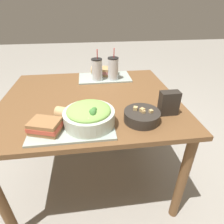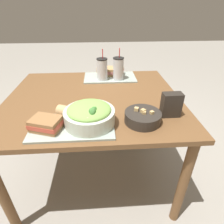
# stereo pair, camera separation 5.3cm
# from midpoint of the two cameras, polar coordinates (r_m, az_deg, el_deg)

# --- Properties ---
(ground_plane) EXTENTS (12.00, 12.00, 0.00)m
(ground_plane) POSITION_cam_midpoint_polar(r_m,az_deg,el_deg) (1.80, -3.56, -17.34)
(ground_plane) COLOR gray
(dining_table) EXTENTS (1.21, 1.05, 0.75)m
(dining_table) POSITION_cam_midpoint_polar(r_m,az_deg,el_deg) (1.38, -4.44, 1.10)
(dining_table) COLOR brown
(dining_table) RESTS_ON ground_plane
(tray_near) EXTENTS (0.44, 0.26, 0.01)m
(tray_near) POSITION_cam_midpoint_polar(r_m,az_deg,el_deg) (1.02, -10.41, -4.33)
(tray_near) COLOR #99A89E
(tray_near) RESTS_ON dining_table
(tray_far) EXTENTS (0.44, 0.26, 0.01)m
(tray_far) POSITION_cam_midpoint_polar(r_m,az_deg,el_deg) (1.66, 0.29, 10.50)
(tray_far) COLOR #99A89E
(tray_far) RESTS_ON dining_table
(salad_bowl) EXTENTS (0.27, 0.27, 0.12)m
(salad_bowl) POSITION_cam_midpoint_polar(r_m,az_deg,el_deg) (1.00, -5.38, -0.75)
(salad_bowl) COLOR beige
(salad_bowl) RESTS_ON tray_near
(soup_bowl) EXTENTS (0.20, 0.20, 0.08)m
(soup_bowl) POSITION_cam_midpoint_polar(r_m,az_deg,el_deg) (1.06, 10.78, -1.46)
(soup_bowl) COLOR #2D2823
(soup_bowl) RESTS_ON dining_table
(sandwich_near) EXTENTS (0.18, 0.16, 0.06)m
(sandwich_near) POSITION_cam_midpoint_polar(r_m,az_deg,el_deg) (1.01, -18.04, -3.47)
(sandwich_near) COLOR olive
(sandwich_near) RESTS_ON tray_near
(baguette_near) EXTENTS (0.12, 0.11, 0.07)m
(baguette_near) POSITION_cam_midpoint_polar(r_m,az_deg,el_deg) (1.08, -12.14, 0.04)
(baguette_near) COLOR tan
(baguette_near) RESTS_ON tray_near
(sandwich_far) EXTENTS (0.18, 0.15, 0.06)m
(sandwich_far) POSITION_cam_midpoint_polar(r_m,az_deg,el_deg) (1.70, 1.76, 12.24)
(sandwich_far) COLOR tan
(sandwich_far) RESTS_ON tray_far
(baguette_far) EXTENTS (0.12, 0.09, 0.07)m
(baguette_far) POSITION_cam_midpoint_polar(r_m,az_deg,el_deg) (1.73, -1.80, 12.71)
(baguette_far) COLOR tan
(baguette_far) RESTS_ON tray_far
(drink_cup_dark) EXTENTS (0.09, 0.09, 0.25)m
(drink_cup_dark) POSITION_cam_midpoint_polar(r_m,az_deg,el_deg) (1.57, -2.00, 12.67)
(drink_cup_dark) COLOR silver
(drink_cup_dark) RESTS_ON tray_far
(drink_cup_red) EXTENTS (0.09, 0.09, 0.26)m
(drink_cup_red) POSITION_cam_midpoint_polar(r_m,az_deg,el_deg) (1.58, 2.93, 12.84)
(drink_cup_red) COLOR silver
(drink_cup_red) RESTS_ON tray_far
(chip_bag) EXTENTS (0.11, 0.06, 0.14)m
(chip_bag) POSITION_cam_midpoint_polar(r_m,az_deg,el_deg) (1.14, 18.89, 2.07)
(chip_bag) COLOR #28231E
(chip_bag) RESTS_ON dining_table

